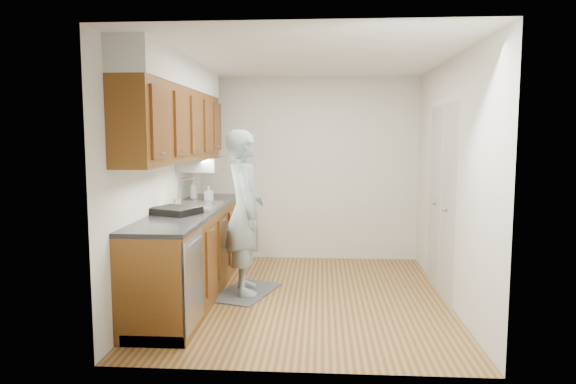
{
  "coord_description": "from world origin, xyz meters",
  "views": [
    {
      "loc": [
        0.19,
        -5.32,
        1.73
      ],
      "look_at": [
        -0.18,
        0.25,
        1.1
      ],
      "focal_mm": 32.0,
      "sensor_mm": 36.0,
      "label": 1
    }
  ],
  "objects_px": {
    "soda_can": "(208,196)",
    "dish_rack": "(175,211)",
    "person": "(245,201)",
    "soap_bottle_b": "(209,193)",
    "soap_bottle_a": "(194,189)"
  },
  "relations": [
    {
      "from": "soda_can",
      "to": "dish_rack",
      "type": "height_order",
      "value": "soda_can"
    },
    {
      "from": "person",
      "to": "dish_rack",
      "type": "bearing_deg",
      "value": 111.6
    },
    {
      "from": "soda_can",
      "to": "soap_bottle_b",
      "type": "bearing_deg",
      "value": -69.71
    },
    {
      "from": "soap_bottle_b",
      "to": "dish_rack",
      "type": "relative_size",
      "value": 0.41
    },
    {
      "from": "soap_bottle_a",
      "to": "soda_can",
      "type": "distance_m",
      "value": 0.21
    },
    {
      "from": "soap_bottle_a",
      "to": "soda_can",
      "type": "xyz_separation_m",
      "value": [
        0.19,
        -0.05,
        -0.07
      ]
    },
    {
      "from": "soap_bottle_b",
      "to": "soda_can",
      "type": "xyz_separation_m",
      "value": [
        -0.02,
        0.05,
        -0.03
      ]
    },
    {
      "from": "person",
      "to": "soda_can",
      "type": "xyz_separation_m",
      "value": [
        -0.54,
        0.65,
        -0.02
      ]
    },
    {
      "from": "dish_rack",
      "to": "person",
      "type": "bearing_deg",
      "value": 60.73
    },
    {
      "from": "soap_bottle_b",
      "to": "soap_bottle_a",
      "type": "bearing_deg",
      "value": 154.78
    },
    {
      "from": "person",
      "to": "soap_bottle_b",
      "type": "distance_m",
      "value": 0.8
    },
    {
      "from": "soap_bottle_a",
      "to": "soda_can",
      "type": "height_order",
      "value": "soap_bottle_a"
    },
    {
      "from": "person",
      "to": "soap_bottle_a",
      "type": "bearing_deg",
      "value": 32.09
    },
    {
      "from": "soap_bottle_a",
      "to": "soap_bottle_b",
      "type": "relative_size",
      "value": 1.38
    },
    {
      "from": "soda_can",
      "to": "dish_rack",
      "type": "distance_m",
      "value": 1.11
    }
  ]
}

